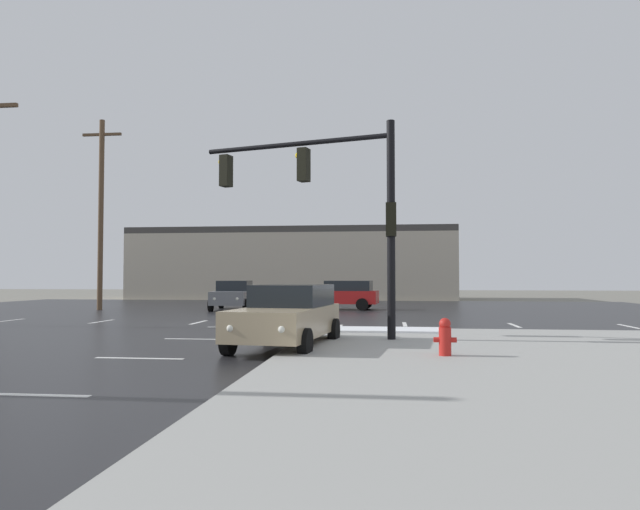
{
  "coord_description": "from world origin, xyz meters",
  "views": [
    {
      "loc": [
        5.43,
        -22.31,
        1.8
      ],
      "look_at": [
        1.93,
        7.31,
        2.92
      ],
      "focal_mm": 32.93,
      "sensor_mm": 36.0,
      "label": 1
    }
  ],
  "objects": [
    {
      "name": "ground_plane",
      "position": [
        0.0,
        0.0,
        0.0
      ],
      "size": [
        120.0,
        120.0,
        0.0
      ],
      "primitive_type": "plane",
      "color": "slate"
    },
    {
      "name": "road_asphalt",
      "position": [
        0.0,
        0.0,
        0.01
      ],
      "size": [
        44.0,
        44.0,
        0.02
      ],
      "primitive_type": "cube",
      "color": "#232326",
      "rests_on": "ground_plane"
    },
    {
      "name": "snow_strip_curbside",
      "position": [
        5.0,
        -4.0,
        0.17
      ],
      "size": [
        4.0,
        1.6,
        0.06
      ],
      "primitive_type": "cube",
      "color": "white",
      "rests_on": "sidewalk_corner"
    },
    {
      "name": "lane_markings",
      "position": [
        1.2,
        -1.38,
        0.02
      ],
      "size": [
        36.15,
        36.15,
        0.01
      ],
      "color": "silver",
      "rests_on": "road_asphalt"
    },
    {
      "name": "traffic_signal_mast",
      "position": [
        3.93,
        -6.08,
        4.11
      ],
      "size": [
        5.65,
        1.75,
        5.89
      ],
      "rotation": [
        0.0,
        0.0,
        2.88
      ],
      "color": "black",
      "rests_on": "sidewalk_corner"
    },
    {
      "name": "fire_hydrant",
      "position": [
        6.6,
        -9.64,
        0.54
      ],
      "size": [
        0.48,
        0.26,
        0.79
      ],
      "color": "red",
      "rests_on": "sidewalk_corner"
    },
    {
      "name": "strip_building_background",
      "position": [
        -2.53,
        26.35,
        2.9
      ],
      "size": [
        26.3,
        8.0,
        5.79
      ],
      "color": "#BCB29E",
      "rests_on": "ground_plane"
    },
    {
      "name": "sedan_tan",
      "position": [
        2.89,
        -7.71,
        0.85
      ],
      "size": [
        2.43,
        4.68,
        1.58
      ],
      "rotation": [
        0.0,
        0.0,
        -1.68
      ],
      "color": "tan",
      "rests_on": "road_asphalt"
    },
    {
      "name": "sedan_red",
      "position": [
        2.72,
        9.9,
        0.85
      ],
      "size": [
        4.65,
        2.32,
        1.58
      ],
      "rotation": [
        0.0,
        0.0,
        3.06
      ],
      "color": "#B21919",
      "rests_on": "road_asphalt"
    },
    {
      "name": "sedan_grey",
      "position": [
        -3.03,
        8.96,
        0.85
      ],
      "size": [
        2.41,
        4.67,
        1.58
      ],
      "rotation": [
        0.0,
        0.0,
        -1.46
      ],
      "color": "slate",
      "rests_on": "road_asphalt"
    },
    {
      "name": "utility_pole_far",
      "position": [
        -10.18,
        7.9,
        5.43
      ],
      "size": [
        2.2,
        0.28,
        10.41
      ],
      "color": "brown",
      "rests_on": "ground_plane"
    }
  ]
}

